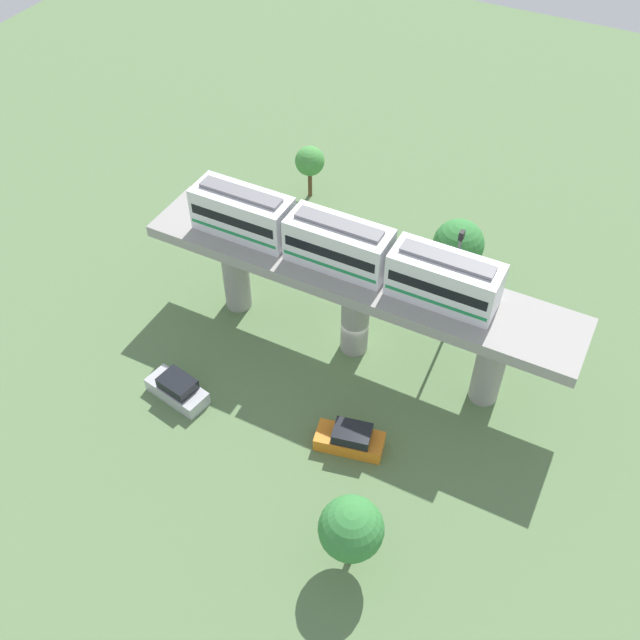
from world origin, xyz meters
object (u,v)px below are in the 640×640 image
object	(u,v)px
tree_far_corner	(351,529)
signal_post	(453,284)
parked_car_silver	(177,389)
tree_near_viaduct	(458,245)
parked_car_orange	(350,439)
train	(339,244)
tree_mid_lot	(310,161)

from	to	relation	value
tree_far_corner	signal_post	size ratio (longest dim) A/B	0.54
tree_far_corner	parked_car_silver	bearing A→B (deg)	-109.18
tree_near_viaduct	tree_far_corner	size ratio (longest dim) A/B	1.07
parked_car_orange	parked_car_silver	xyz separation A→B (m)	(1.63, -11.68, 0.00)
tree_far_corner	signal_post	xyz separation A→B (m)	(-17.81, -1.24, 1.83)
train	tree_mid_lot	xyz separation A→B (m)	(-14.28, -9.62, -5.33)
parked_car_silver	tree_near_viaduct	xyz separation A→B (m)	(-18.49, 12.16, 3.12)
parked_car_orange	train	bearing A→B (deg)	-160.49
tree_mid_lot	signal_post	size ratio (longest dim) A/B	0.48
tree_near_viaduct	tree_far_corner	distance (m)	23.84
tree_near_viaduct	train	bearing A→B (deg)	-29.27
tree_near_viaduct	tree_far_corner	bearing A→B (deg)	6.63
parked_car_orange	tree_mid_lot	size ratio (longest dim) A/B	0.95
parked_car_orange	tree_near_viaduct	world-z (taller)	tree_near_viaduct
train	tree_mid_lot	world-z (taller)	train
parked_car_silver	signal_post	distance (m)	19.19
parked_car_silver	signal_post	xyz separation A→B (m)	(-12.63, 13.67, 4.70)
parked_car_silver	tree_far_corner	world-z (taller)	tree_far_corner
train	tree_far_corner	xyz separation A→B (m)	(14.41, 7.94, -5.16)
tree_far_corner	train	bearing A→B (deg)	-151.14
parked_car_orange	tree_mid_lot	world-z (taller)	tree_mid_lot
train	signal_post	size ratio (longest dim) A/B	2.08
parked_car_silver	tree_far_corner	distance (m)	16.05
train	tree_near_viaduct	size ratio (longest dim) A/B	3.57
parked_car_silver	tree_near_viaduct	distance (m)	22.35
tree_mid_lot	signal_post	world-z (taller)	signal_post
tree_near_viaduct	tree_mid_lot	size ratio (longest dim) A/B	1.21
tree_far_corner	signal_post	world-z (taller)	signal_post
tree_mid_lot	parked_car_orange	bearing A→B (deg)	33.23
tree_far_corner	tree_mid_lot	bearing A→B (deg)	-148.53
parked_car_orange	tree_far_corner	distance (m)	8.07
parked_car_orange	tree_near_viaduct	distance (m)	17.15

